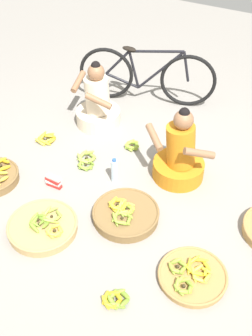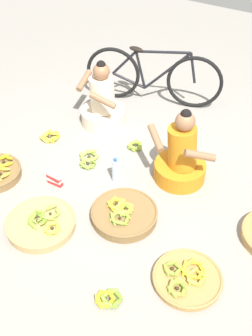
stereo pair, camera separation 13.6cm
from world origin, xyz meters
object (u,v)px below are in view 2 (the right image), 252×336
object	(u,v)px
loose_bananas_front_right	(89,159)
water_bottle	(115,170)
loose_bananas_near_vendor	(135,146)
loose_bananas_front_left	(108,299)
bicycle_leaning	(153,77)
banana_basket_back_center	(124,214)
vendor_woman_behind	(102,104)
banana_basket_back_left	(187,278)
vendor_woman_front	(181,158)
loose_bananas_back_right	(50,136)
banana_basket_near_bicycle	(41,223)
packet_carton_stack	(55,179)

from	to	relation	value
loose_bananas_front_right	water_bottle	distance (m)	0.43
loose_bananas_near_vendor	loose_bananas_front_left	world-z (taller)	same
bicycle_leaning	loose_bananas_near_vendor	bearing A→B (deg)	-72.13
banana_basket_back_center	loose_bananas_near_vendor	distance (m)	1.05
banana_basket_back_center	loose_bananas_front_left	distance (m)	0.86
vendor_woman_behind	banana_basket_back_left	bearing A→B (deg)	-39.72
vendor_woman_front	loose_bananas_back_right	xyz separation A→B (m)	(-1.54, -0.17, -0.23)
banana_basket_back_left	banana_basket_back_center	distance (m)	0.85
loose_bananas_near_vendor	loose_bananas_back_right	distance (m)	0.98
vendor_woman_behind	bicycle_leaning	size ratio (longest dim) A/B	0.49
vendor_woman_front	loose_bananas_back_right	size ratio (longest dim) A/B	3.72
bicycle_leaning	banana_basket_back_center	distance (m)	2.05
vendor_woman_behind	loose_bananas_front_left	bearing A→B (deg)	-55.40
banana_basket_near_bicycle	banana_basket_back_center	distance (m)	0.75
banana_basket_back_left	loose_bananas_near_vendor	distance (m)	1.76
vendor_woman_behind	loose_bananas_back_right	xyz separation A→B (m)	(-0.34, -0.58, -0.23)
loose_bananas_front_left	water_bottle	xyz separation A→B (m)	(-0.69, 1.19, 0.10)
vendor_woman_behind	banana_basket_near_bicycle	xyz separation A→B (m)	(0.44, -1.66, -0.21)
banana_basket_back_left	water_bottle	distance (m)	1.34
loose_bananas_front_left	loose_bananas_back_right	bearing A→B (deg)	140.71
banana_basket_back_left	loose_bananas_front_left	bearing A→B (deg)	-132.77
vendor_woman_front	banana_basket_back_center	size ratio (longest dim) A/B	1.33
bicycle_leaning	water_bottle	size ratio (longest dim) A/B	5.84
vendor_woman_behind	loose_bananas_front_left	distance (m)	2.40
vendor_woman_behind	banana_basket_near_bicycle	world-z (taller)	vendor_woman_behind
bicycle_leaning	loose_bananas_near_vendor	world-z (taller)	bicycle_leaning
banana_basket_near_bicycle	water_bottle	distance (m)	0.91
vendor_woman_front	banana_basket_near_bicycle	world-z (taller)	vendor_woman_front
banana_basket_back_left	loose_bananas_front_left	distance (m)	0.65
vendor_woman_behind	banana_basket_near_bicycle	distance (m)	1.73
bicycle_leaning	loose_bananas_front_left	bearing A→B (deg)	-68.00
banana_basket_back_center	water_bottle	bearing A→B (deg)	130.74
banana_basket_back_left	packet_carton_stack	distance (m)	1.66
banana_basket_near_bicycle	water_bottle	world-z (taller)	water_bottle
banana_basket_near_bicycle	loose_bananas_near_vendor	size ratio (longest dim) A/B	3.21
loose_bananas_front_right	loose_bananas_front_left	world-z (taller)	loose_bananas_front_right
banana_basket_back_center	loose_bananas_back_right	distance (m)	1.48
vendor_woman_front	packet_carton_stack	distance (m)	1.28
vendor_woman_behind	banana_basket_back_center	world-z (taller)	vendor_woman_behind
bicycle_leaning	loose_bananas_front_left	xyz separation A→B (m)	(1.08, -2.68, -0.33)
vendor_woman_front	loose_bananas_near_vendor	distance (m)	0.70
vendor_woman_behind	banana_basket_back_center	distance (m)	1.57
vendor_woman_behind	banana_basket_back_center	bearing A→B (deg)	-49.26
banana_basket_near_bicycle	loose_bananas_back_right	size ratio (longest dim) A/B	2.85
vendor_woman_behind	loose_bananas_near_vendor	world-z (taller)	vendor_woman_behind
vendor_woman_behind	water_bottle	world-z (taller)	vendor_woman_behind
banana_basket_back_center	loose_bananas_front_right	bearing A→B (deg)	146.33
vendor_woman_behind	loose_bananas_front_right	bearing A→B (deg)	-68.59
loose_bananas_back_right	vendor_woman_front	bearing A→B (deg)	6.25
loose_bananas_front_left	packet_carton_stack	xyz separation A→B (m)	(-1.18, 0.83, 0.03)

